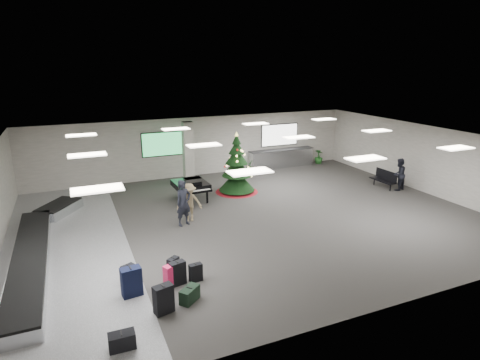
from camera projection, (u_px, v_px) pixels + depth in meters
name	position (u px, v px, depth m)	size (l,w,h in m)	color
ground	(253.00, 217.00, 16.23)	(18.00, 18.00, 0.00)	#373532
room_envelope	(238.00, 159.00, 16.02)	(18.02, 14.02, 3.21)	#A19E93
baggage_carousel	(37.00, 248.00, 13.11)	(2.28, 9.71, 0.43)	silver
service_counter	(281.00, 158.00, 23.83)	(4.05, 0.65, 1.08)	silver
suitcase_0	(163.00, 299.00, 9.98)	(0.54, 0.38, 0.77)	black
suitcase_1	(178.00, 273.00, 11.26)	(0.49, 0.33, 0.71)	black
pink_suitcase	(172.00, 276.00, 11.16)	(0.48, 0.38, 0.68)	#FF215E
suitcase_3	(173.00, 266.00, 11.78)	(0.41, 0.38, 0.56)	black
navy_suitcase	(131.00, 282.00, 10.70)	(0.56, 0.37, 0.84)	black
green_duffel	(190.00, 295.00, 10.50)	(0.63, 0.60, 0.41)	black
suitcase_7	(196.00, 273.00, 11.46)	(0.38, 0.23, 0.55)	black
suitcase_8	(128.00, 274.00, 11.33)	(0.44, 0.35, 0.58)	black
black_duffel	(122.00, 341.00, 8.76)	(0.58, 0.33, 0.40)	black
christmas_tree	(237.00, 172.00, 19.14)	(2.06, 2.06, 2.93)	#651309
grand_piano	(191.00, 185.00, 17.95)	(1.47, 1.85, 1.03)	black
bench	(384.00, 178.00, 19.93)	(0.49, 1.40, 0.88)	black
traveler_a	(183.00, 203.00, 15.24)	(0.65, 0.43, 1.79)	black
traveler_b	(189.00, 202.00, 15.70)	(0.99, 0.57, 1.53)	#917C5A
traveler_bench	(399.00, 174.00, 19.49)	(0.77, 0.60, 1.59)	black
potted_plant_left	(249.00, 166.00, 22.84)	(0.39, 0.31, 0.71)	#16451E
potted_plant_right	(319.00, 157.00, 24.70)	(0.50, 0.50, 0.89)	#16451E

